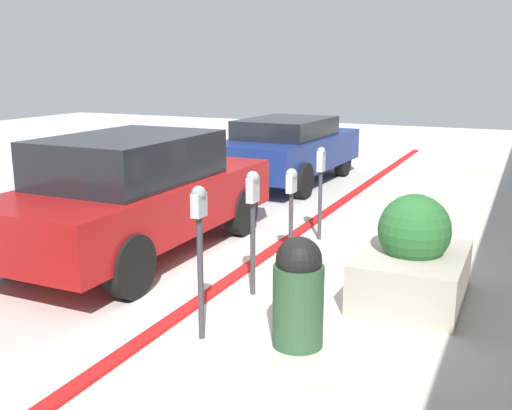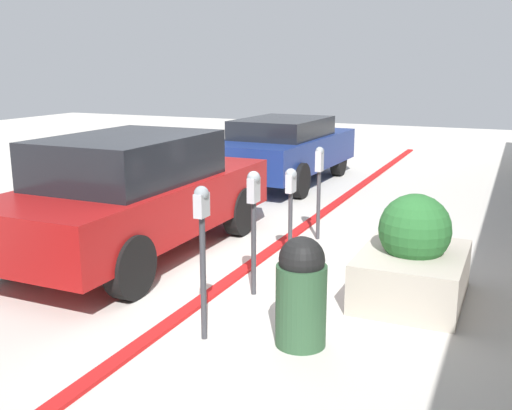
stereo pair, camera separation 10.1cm
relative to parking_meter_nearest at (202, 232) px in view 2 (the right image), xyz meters
name	(u,v)px [view 2 (the right image)]	position (x,y,z in m)	size (l,w,h in m)	color
ground_plane	(248,273)	(1.89, 0.39, -1.08)	(40.00, 40.00, 0.00)	beige
curb_strip	(243,271)	(1.89, 0.47, -1.06)	(24.50, 0.16, 0.04)	red
parking_meter_nearest	(202,232)	(0.00, 0.00, 0.00)	(0.16, 0.14, 1.52)	#38383D
parking_meter_second	(254,206)	(1.25, 0.03, -0.02)	(0.18, 0.15, 1.45)	#38383D
parking_meter_middle	(291,193)	(2.56, 0.08, -0.13)	(0.18, 0.16, 1.28)	#38383D
parking_meter_fourth	(319,176)	(3.71, 0.07, -0.09)	(0.15, 0.12, 1.42)	#38383D
planter_box	(413,260)	(1.85, -1.66, -0.61)	(1.54, 1.13, 1.22)	#B2A899
parked_car_middle	(136,193)	(1.96, 2.13, -0.19)	(4.64, 1.98, 1.69)	maroon
parked_car_rear	(285,148)	(7.65, 2.15, -0.28)	(4.49, 2.00, 1.46)	navy
trash_bin	(301,292)	(0.26, -0.90, -0.54)	(0.48, 0.48, 1.07)	#2D5133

